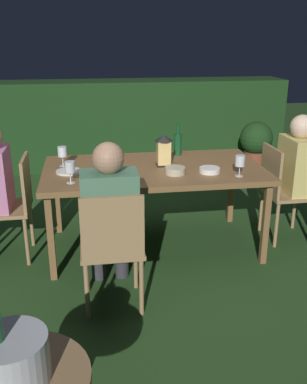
# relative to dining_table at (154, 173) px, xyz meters

# --- Properties ---
(ground_plane) EXTENTS (16.00, 16.00, 0.00)m
(ground_plane) POSITION_rel_dining_table_xyz_m (0.00, 0.00, -0.69)
(ground_plane) COLOR #26471E
(dining_table) EXTENTS (1.84, 1.02, 0.74)m
(dining_table) POSITION_rel_dining_table_xyz_m (0.00, 0.00, 0.00)
(dining_table) COLOR brown
(dining_table) RESTS_ON ground
(chair_head_far) EXTENTS (0.40, 0.42, 0.87)m
(chair_head_far) POSITION_rel_dining_table_xyz_m (1.17, 0.00, -0.20)
(chair_head_far) COLOR #9E7A51
(chair_head_far) RESTS_ON ground
(person_in_mustard) EXTENTS (0.48, 0.38, 1.15)m
(person_in_mustard) POSITION_rel_dining_table_xyz_m (1.36, 0.00, -0.05)
(person_in_mustard) COLOR tan
(person_in_mustard) RESTS_ON ground
(chair_head_near) EXTENTS (0.40, 0.42, 0.87)m
(chair_head_near) POSITION_rel_dining_table_xyz_m (-1.17, 0.00, -0.20)
(chair_head_near) COLOR #9E7A51
(chair_head_near) RESTS_ON ground
(chair_side_left_a) EXTENTS (0.42, 0.40, 0.87)m
(chair_side_left_a) POSITION_rel_dining_table_xyz_m (-0.41, -0.90, -0.20)
(chair_side_left_a) COLOR #9E7A51
(chair_side_left_a) RESTS_ON ground
(person_in_green) EXTENTS (0.38, 0.47, 1.15)m
(person_in_green) POSITION_rel_dining_table_xyz_m (-0.41, -0.71, -0.05)
(person_in_green) COLOR #4C7A5B
(person_in_green) RESTS_ON ground
(lantern_centerpiece) EXTENTS (0.15, 0.15, 0.27)m
(lantern_centerpiece) POSITION_rel_dining_table_xyz_m (0.09, 0.04, 0.20)
(lantern_centerpiece) COLOR black
(lantern_centerpiece) RESTS_ON dining_table
(green_bottle_on_table) EXTENTS (0.07, 0.07, 0.29)m
(green_bottle_on_table) POSITION_rel_dining_table_xyz_m (0.28, 0.37, 0.16)
(green_bottle_on_table) COLOR #144723
(green_bottle_on_table) RESTS_ON dining_table
(wine_glass_a) EXTENTS (0.08, 0.08, 0.17)m
(wine_glass_a) POSITION_rel_dining_table_xyz_m (-0.44, 0.04, 0.17)
(wine_glass_a) COLOR silver
(wine_glass_a) RESTS_ON dining_table
(wine_glass_b) EXTENTS (0.08, 0.08, 0.17)m
(wine_glass_b) POSITION_rel_dining_table_xyz_m (-0.68, -0.31, 0.17)
(wine_glass_b) COLOR silver
(wine_glass_b) RESTS_ON dining_table
(wine_glass_c) EXTENTS (0.08, 0.08, 0.17)m
(wine_glass_c) POSITION_rel_dining_table_xyz_m (0.63, -0.34, 0.17)
(wine_glass_c) COLOR silver
(wine_glass_c) RESTS_ON dining_table
(wine_glass_d) EXTENTS (0.08, 0.08, 0.17)m
(wine_glass_d) POSITION_rel_dining_table_xyz_m (-0.76, 0.16, 0.17)
(wine_glass_d) COLOR silver
(wine_glass_d) RESTS_ON dining_table
(plate_a) EXTENTS (0.22, 0.22, 0.01)m
(plate_a) POSITION_rel_dining_table_xyz_m (-0.40, -0.23, 0.06)
(plate_a) COLOR white
(plate_a) RESTS_ON dining_table
(plate_b) EXTENTS (0.21, 0.21, 0.01)m
(plate_b) POSITION_rel_dining_table_xyz_m (-0.70, -0.03, 0.06)
(plate_b) COLOR silver
(plate_b) RESTS_ON dining_table
(bowl_olives) EXTENTS (0.17, 0.17, 0.04)m
(bowl_olives) POSITION_rel_dining_table_xyz_m (0.43, -0.21, 0.07)
(bowl_olives) COLOR silver
(bowl_olives) RESTS_ON dining_table
(bowl_bread) EXTENTS (0.16, 0.16, 0.06)m
(bowl_bread) POSITION_rel_dining_table_xyz_m (0.14, -0.21, 0.08)
(bowl_bread) COLOR #BCAD8E
(bowl_bread) RESTS_ON dining_table
(ice_bucket) EXTENTS (0.26, 0.26, 0.34)m
(ice_bucket) POSITION_rel_dining_table_xyz_m (-0.84, -2.24, 0.08)
(ice_bucket) COLOR #B2B7BF
(ice_bucket) RESTS_ON side_table
(hedge_backdrop) EXTENTS (4.51, 0.64, 1.20)m
(hedge_backdrop) POSITION_rel_dining_table_xyz_m (0.00, 2.67, -0.09)
(hedge_backdrop) COLOR #193816
(hedge_backdrop) RESTS_ON ground
(potted_plant_by_hedge) EXTENTS (0.44, 0.44, 0.70)m
(potted_plant_by_hedge) POSITION_rel_dining_table_xyz_m (1.71, 2.00, -0.28)
(potted_plant_by_hedge) COLOR brown
(potted_plant_by_hedge) RESTS_ON ground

